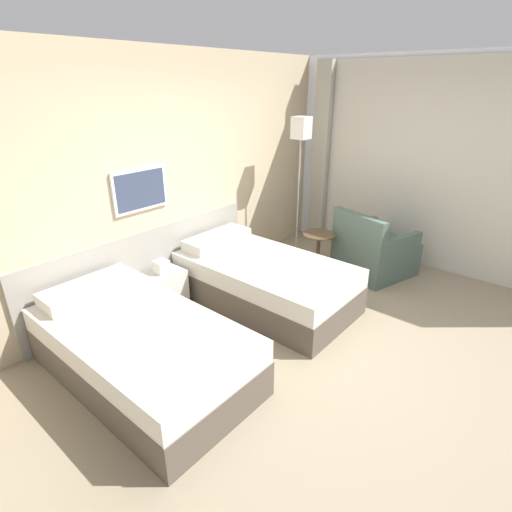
# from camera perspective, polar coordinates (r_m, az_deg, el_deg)

# --- Properties ---
(ground_plane) EXTENTS (16.00, 16.00, 0.00)m
(ground_plane) POSITION_cam_1_polar(r_m,az_deg,el_deg) (4.03, 9.64, -12.50)
(ground_plane) COLOR gray
(wall_headboard) EXTENTS (10.00, 0.10, 2.70)m
(wall_headboard) POSITION_cam_1_polar(r_m,az_deg,el_deg) (4.70, -11.37, 10.18)
(wall_headboard) COLOR #C6B28E
(wall_headboard) RESTS_ON ground_plane
(wall_window) EXTENTS (0.21, 4.50, 2.70)m
(wall_window) POSITION_cam_1_polar(r_m,az_deg,el_deg) (5.70, 25.60, 11.14)
(wall_window) COLOR white
(wall_window) RESTS_ON ground_plane
(bed_near_door) EXTENTS (1.08, 1.98, 0.66)m
(bed_near_door) POSITION_cam_1_polar(r_m,az_deg,el_deg) (3.62, -16.08, -12.56)
(bed_near_door) COLOR brown
(bed_near_door) RESTS_ON ground_plane
(bed_near_window) EXTENTS (1.08, 1.98, 0.66)m
(bed_near_window) POSITION_cam_1_polar(r_m,az_deg,el_deg) (4.57, 1.14, -3.51)
(bed_near_window) COLOR brown
(bed_near_window) RESTS_ON ground_plane
(nightstand) EXTENTS (0.44, 0.34, 0.58)m
(nightstand) POSITION_cam_1_polar(r_m,az_deg,el_deg) (4.58, -13.03, -4.66)
(nightstand) COLOR beige
(nightstand) RESTS_ON ground_plane
(floor_lamp) EXTENTS (0.24, 0.24, 1.95)m
(floor_lamp) POSITION_cam_1_polar(r_m,az_deg,el_deg) (5.45, 6.39, 15.56)
(floor_lamp) COLOR #9E9993
(floor_lamp) RESTS_ON ground_plane
(side_table) EXTENTS (0.43, 0.43, 0.55)m
(side_table) POSITION_cam_1_polar(r_m,az_deg,el_deg) (5.30, 8.90, 1.49)
(side_table) COLOR brown
(side_table) RESTS_ON ground_plane
(armchair) EXTENTS (1.04, 1.02, 0.87)m
(armchair) POSITION_cam_1_polar(r_m,az_deg,el_deg) (5.48, 16.42, 0.43)
(armchair) COLOR #4C6056
(armchair) RESTS_ON ground_plane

